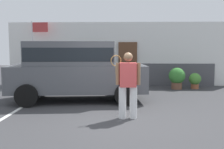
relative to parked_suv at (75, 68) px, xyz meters
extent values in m
plane|color=#38383A|center=(1.48, -2.44, -1.15)|extent=(40.00, 40.00, 0.00)
cube|color=silver|center=(-1.49, -0.94, -1.14)|extent=(0.12, 4.40, 0.01)
cube|color=white|center=(1.48, 3.95, 0.38)|extent=(10.85, 0.30, 3.06)
cube|color=#4C4C51|center=(1.48, 3.75, -0.61)|extent=(9.12, 0.10, 1.07)
cube|color=brown|center=(1.89, 3.73, -0.10)|extent=(0.90, 0.06, 2.10)
cube|color=#4C4F54|center=(0.11, 0.01, -0.35)|extent=(4.77, 2.36, 0.90)
cube|color=#4C4F54|center=(-0.14, -0.01, 0.50)|extent=(3.06, 2.05, 0.80)
cube|color=black|center=(-0.14, -0.01, 0.48)|extent=(3.01, 2.06, 0.44)
cylinder|color=black|center=(1.55, 1.11, -0.79)|extent=(0.74, 0.33, 0.72)
cylinder|color=black|center=(1.75, -0.78, -0.79)|extent=(0.74, 0.33, 0.72)
cylinder|color=black|center=(-1.53, 0.80, -0.79)|extent=(0.74, 0.33, 0.72)
cylinder|color=black|center=(-1.34, -1.09, -0.79)|extent=(0.74, 0.33, 0.72)
cylinder|color=white|center=(1.93, -2.29, -0.73)|extent=(0.20, 0.20, 0.84)
cylinder|color=white|center=(1.65, -2.29, -0.73)|extent=(0.20, 0.20, 0.84)
cube|color=#E04C4C|center=(1.79, -2.29, 0.01)|extent=(0.43, 0.27, 0.63)
sphere|color=#8C6647|center=(1.79, -2.29, 0.47)|extent=(0.23, 0.23, 0.23)
cylinder|color=#8C6647|center=(2.06, -2.29, 0.03)|extent=(0.11, 0.11, 0.57)
cylinder|color=#8C6647|center=(1.52, -2.29, 0.03)|extent=(0.11, 0.11, 0.57)
torus|color=olive|center=(1.48, -2.24, 0.37)|extent=(0.29, 0.11, 0.29)
cylinder|color=olive|center=(1.48, -2.24, 0.13)|extent=(0.03, 0.03, 0.20)
cylinder|color=brown|center=(4.06, 2.73, -1.00)|extent=(0.47, 0.47, 0.29)
sphere|color=#387F33|center=(4.06, 2.73, -0.55)|extent=(0.73, 0.73, 0.73)
cylinder|color=#9E5638|center=(4.89, 2.85, -1.04)|extent=(0.34, 0.34, 0.21)
sphere|color=#4C8C38|center=(4.89, 2.85, -0.71)|extent=(0.54, 0.54, 0.54)
cylinder|color=silver|center=(-2.65, 3.43, 0.39)|extent=(0.05, 0.05, 3.08)
cube|color=#B23838|center=(-2.25, 3.43, 1.65)|extent=(0.75, 0.09, 0.45)
camera|label=1|loc=(1.66, -9.18, 0.73)|focal=42.84mm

